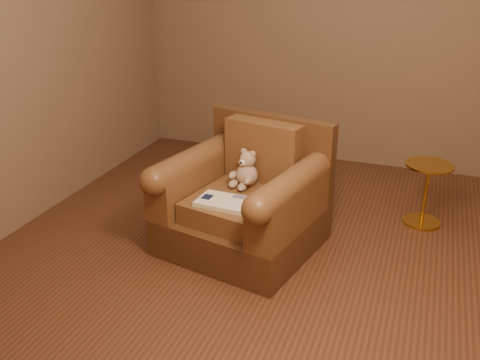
% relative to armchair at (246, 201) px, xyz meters
% --- Properties ---
extents(floor, '(4.00, 4.00, 0.00)m').
position_rel_armchair_xyz_m(floor, '(0.33, -0.11, -0.33)').
color(floor, '#56301D').
rests_on(floor, ground).
extents(armchair, '(1.12, 1.08, 0.86)m').
position_rel_armchair_xyz_m(armchair, '(0.00, 0.00, 0.00)').
color(armchair, '#4D2F19').
rests_on(armchair, floor).
extents(teddy_bear, '(0.19, 0.22, 0.26)m').
position_rel_armchair_xyz_m(teddy_bear, '(-0.03, 0.09, 0.18)').
color(teddy_bear, tan).
rests_on(teddy_bear, armchair).
extents(guidebook, '(0.39, 0.25, 0.03)m').
position_rel_armchair_xyz_m(guidebook, '(-0.04, -0.25, 0.09)').
color(guidebook, beige).
rests_on(guidebook, armchair).
extents(side_table, '(0.35, 0.35, 0.48)m').
position_rel_armchair_xyz_m(side_table, '(1.16, 0.75, -0.07)').
color(side_table, gold).
rests_on(side_table, floor).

